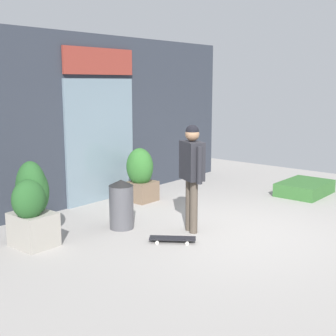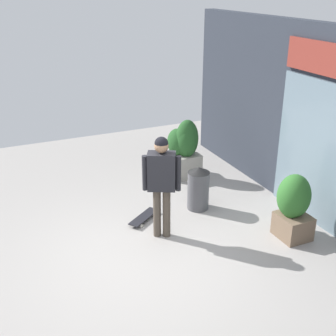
{
  "view_description": "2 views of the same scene",
  "coord_description": "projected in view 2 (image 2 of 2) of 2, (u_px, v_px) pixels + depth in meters",
  "views": [
    {
      "loc": [
        -6.33,
        -4.01,
        2.47
      ],
      "look_at": [
        -0.72,
        0.67,
        1.09
      ],
      "focal_mm": 49.34,
      "sensor_mm": 36.0,
      "label": 1
    },
    {
      "loc": [
        5.49,
        -2.13,
        4.04
      ],
      "look_at": [
        -0.72,
        0.67,
        1.09
      ],
      "focal_mm": 46.88,
      "sensor_mm": 36.0,
      "label": 2
    }
  ],
  "objects": [
    {
      "name": "ground_plane",
      "position": [
        148.0,
        254.0,
        7.0
      ],
      "size": [
        12.0,
        12.0,
        0.0
      ],
      "primitive_type": "plane",
      "color": "#9E9993"
    },
    {
      "name": "trash_bin",
      "position": [
        198.0,
        188.0,
        8.24
      ],
      "size": [
        0.42,
        0.42,
        0.85
      ],
      "color": "#4C4C51",
      "rests_on": "ground_plane"
    },
    {
      "name": "building_facade",
      "position": [
        322.0,
        127.0,
        7.56
      ],
      "size": [
        8.19,
        0.31,
        3.4
      ],
      "color": "#2D333D",
      "rests_on": "ground_plane"
    },
    {
      "name": "planter_box_right",
      "position": [
        184.0,
        147.0,
        9.52
      ],
      "size": [
        0.67,
        0.64,
        1.3
      ],
      "color": "gray",
      "rests_on": "ground_plane"
    },
    {
      "name": "planter_box_left",
      "position": [
        293.0,
        205.0,
        7.26
      ],
      "size": [
        0.6,
        0.57,
        1.12
      ],
      "color": "brown",
      "rests_on": "ground_plane"
    },
    {
      "name": "skateboarder",
      "position": [
        162.0,
        177.0,
        7.07
      ],
      "size": [
        0.43,
        0.57,
        1.78
      ],
      "rotation": [
        0.0,
        0.0,
        2.68
      ],
      "color": "#4C4238",
      "rests_on": "ground_plane"
    },
    {
      "name": "skateboard",
      "position": [
        144.0,
        217.0,
        7.96
      ],
      "size": [
        0.58,
        0.7,
        0.08
      ],
      "rotation": [
        0.0,
        0.0,
        2.2
      ],
      "color": "black",
      "rests_on": "ground_plane"
    }
  ]
}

